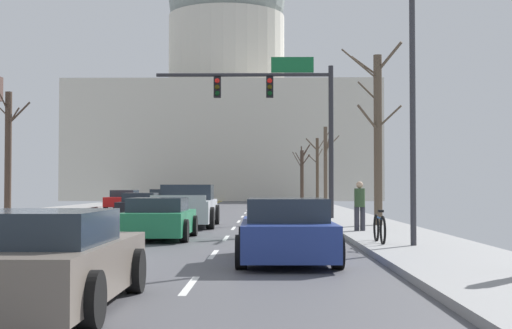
{
  "coord_description": "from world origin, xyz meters",
  "views": [
    {
      "loc": [
        4.68,
        -14.71,
        1.54
      ],
      "look_at": [
        4.0,
        37.19,
        3.1
      ],
      "focal_mm": 51.36,
      "sensor_mm": 36.0,
      "label": 1
    }
  ],
  "objects_px": {
    "signal_gantry": "(282,103)",
    "sedan_near_03": "(44,262)",
    "street_lamp_right": "(398,53)",
    "sedan_oncoming_01": "(124,200)",
    "sedan_oncoming_00": "(140,205)",
    "sedan_near_02": "(286,232)",
    "sedan_oncoming_02": "(183,199)",
    "bicycle_parked": "(379,228)",
    "pedestrian_00": "(360,203)",
    "sedan_near_01": "(159,219)",
    "pickup_truck_near_00": "(186,207)",
    "sedan_oncoming_03": "(159,196)"
  },
  "relations": [
    {
      "from": "sedan_oncoming_03",
      "to": "pedestrian_00",
      "type": "distance_m",
      "value": 47.73
    },
    {
      "from": "sedan_near_02",
      "to": "sedan_oncoming_02",
      "type": "relative_size",
      "value": 0.96
    },
    {
      "from": "pickup_truck_near_00",
      "to": "sedan_oncoming_03",
      "type": "relative_size",
      "value": 1.28
    },
    {
      "from": "sedan_near_01",
      "to": "sedan_near_02",
      "type": "bearing_deg",
      "value": -60.89
    },
    {
      "from": "pickup_truck_near_00",
      "to": "sedan_near_01",
      "type": "xyz_separation_m",
      "value": [
        -0.06,
        -6.78,
        -0.15
      ]
    },
    {
      "from": "street_lamp_right",
      "to": "pickup_truck_near_00",
      "type": "xyz_separation_m",
      "value": [
        -6.25,
        10.7,
        -4.0
      ]
    },
    {
      "from": "bicycle_parked",
      "to": "sedan_oncoming_00",
      "type": "bearing_deg",
      "value": 115.89
    },
    {
      "from": "sedan_near_02",
      "to": "sedan_near_01",
      "type": "bearing_deg",
      "value": 119.11
    },
    {
      "from": "pickup_truck_near_00",
      "to": "sedan_near_03",
      "type": "relative_size",
      "value": 1.28
    },
    {
      "from": "street_lamp_right",
      "to": "sedan_oncoming_02",
      "type": "bearing_deg",
      "value": 103.38
    },
    {
      "from": "signal_gantry",
      "to": "sedan_oncoming_01",
      "type": "bearing_deg",
      "value": 120.3
    },
    {
      "from": "sedan_near_03",
      "to": "sedan_oncoming_00",
      "type": "bearing_deg",
      "value": 97.41
    },
    {
      "from": "sedan_near_03",
      "to": "sedan_oncoming_01",
      "type": "distance_m",
      "value": 42.03
    },
    {
      "from": "signal_gantry",
      "to": "street_lamp_right",
      "type": "xyz_separation_m",
      "value": [
        2.43,
        -15.04,
        -0.51
      ]
    },
    {
      "from": "street_lamp_right",
      "to": "pedestrian_00",
      "type": "height_order",
      "value": "street_lamp_right"
    },
    {
      "from": "sedan_oncoming_03",
      "to": "pedestrian_00",
      "type": "bearing_deg",
      "value": -74.11
    },
    {
      "from": "pickup_truck_near_00",
      "to": "sedan_oncoming_01",
      "type": "relative_size",
      "value": 1.24
    },
    {
      "from": "signal_gantry",
      "to": "sedan_oncoming_03",
      "type": "height_order",
      "value": "signal_gantry"
    },
    {
      "from": "bicycle_parked",
      "to": "pickup_truck_near_00",
      "type": "bearing_deg",
      "value": 121.22
    },
    {
      "from": "sedan_near_03",
      "to": "sedan_oncoming_02",
      "type": "relative_size",
      "value": 0.93
    },
    {
      "from": "street_lamp_right",
      "to": "bicycle_parked",
      "type": "distance_m",
      "value": 4.36
    },
    {
      "from": "bicycle_parked",
      "to": "sedan_oncoming_02",
      "type": "bearing_deg",
      "value": 103.24
    },
    {
      "from": "sedan_near_02",
      "to": "street_lamp_right",
      "type": "bearing_deg",
      "value": 41.51
    },
    {
      "from": "signal_gantry",
      "to": "sedan_oncoming_01",
      "type": "xyz_separation_m",
      "value": [
        -10.58,
        18.11,
        -4.64
      ]
    },
    {
      "from": "street_lamp_right",
      "to": "pickup_truck_near_00",
      "type": "bearing_deg",
      "value": 120.27
    },
    {
      "from": "sedan_oncoming_01",
      "to": "bicycle_parked",
      "type": "xyz_separation_m",
      "value": [
        12.68,
        -32.22,
        -0.11
      ]
    },
    {
      "from": "sedan_oncoming_03",
      "to": "sedan_near_01",
      "type": "bearing_deg",
      "value": -81.7
    },
    {
      "from": "sedan_oncoming_00",
      "to": "pickup_truck_near_00",
      "type": "bearing_deg",
      "value": -70.14
    },
    {
      "from": "street_lamp_right",
      "to": "sedan_oncoming_00",
      "type": "height_order",
      "value": "street_lamp_right"
    },
    {
      "from": "sedan_near_03",
      "to": "pedestrian_00",
      "type": "relative_size",
      "value": 2.81
    },
    {
      "from": "sedan_oncoming_00",
      "to": "sedan_oncoming_01",
      "type": "xyz_separation_m",
      "value": [
        -3.34,
        12.96,
        0.03
      ]
    },
    {
      "from": "sedan_near_02",
      "to": "sedan_oncoming_01",
      "type": "xyz_separation_m",
      "value": [
        -10.25,
        35.6,
        -0.01
      ]
    },
    {
      "from": "pickup_truck_near_00",
      "to": "street_lamp_right",
      "type": "bearing_deg",
      "value": -59.73
    },
    {
      "from": "sedan_oncoming_00",
      "to": "signal_gantry",
      "type": "bearing_deg",
      "value": -35.4
    },
    {
      "from": "street_lamp_right",
      "to": "sedan_near_01",
      "type": "bearing_deg",
      "value": 148.09
    },
    {
      "from": "street_lamp_right",
      "to": "sedan_oncoming_03",
      "type": "bearing_deg",
      "value": 104.4
    },
    {
      "from": "signal_gantry",
      "to": "sedan_oncoming_02",
      "type": "height_order",
      "value": "signal_gantry"
    },
    {
      "from": "sedan_oncoming_02",
      "to": "pedestrian_00",
      "type": "height_order",
      "value": "pedestrian_00"
    },
    {
      "from": "sedan_near_03",
      "to": "sedan_near_01",
      "type": "bearing_deg",
      "value": 91.56
    },
    {
      "from": "signal_gantry",
      "to": "sedan_near_03",
      "type": "xyz_separation_m",
      "value": [
        -3.54,
        -23.32,
        -4.65
      ]
    },
    {
      "from": "sedan_near_02",
      "to": "sedan_oncoming_01",
      "type": "relative_size",
      "value": 0.99
    },
    {
      "from": "sedan_oncoming_00",
      "to": "sedan_oncoming_02",
      "type": "relative_size",
      "value": 0.93
    },
    {
      "from": "sedan_near_02",
      "to": "bicycle_parked",
      "type": "height_order",
      "value": "sedan_near_02"
    },
    {
      "from": "sedan_oncoming_00",
      "to": "sedan_oncoming_02",
      "type": "xyz_separation_m",
      "value": [
        -0.12,
        20.95,
        0.0
      ]
    },
    {
      "from": "sedan_near_02",
      "to": "pedestrian_00",
      "type": "distance_m",
      "value": 8.6
    },
    {
      "from": "pickup_truck_near_00",
      "to": "sedan_oncoming_01",
      "type": "bearing_deg",
      "value": 106.77
    },
    {
      "from": "signal_gantry",
      "to": "sedan_oncoming_03",
      "type": "bearing_deg",
      "value": 106.49
    },
    {
      "from": "sedan_oncoming_03",
      "to": "bicycle_parked",
      "type": "height_order",
      "value": "sedan_oncoming_03"
    },
    {
      "from": "signal_gantry",
      "to": "street_lamp_right",
      "type": "bearing_deg",
      "value": -80.82
    },
    {
      "from": "sedan_near_02",
      "to": "sedan_near_03",
      "type": "bearing_deg",
      "value": -118.85
    }
  ]
}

